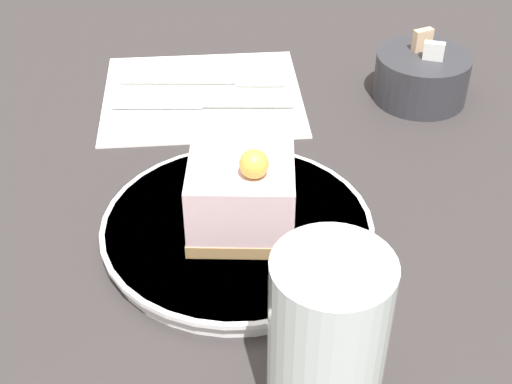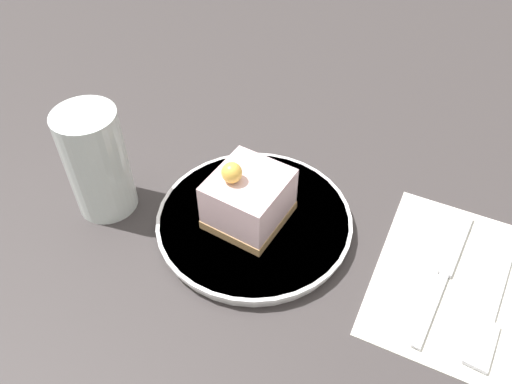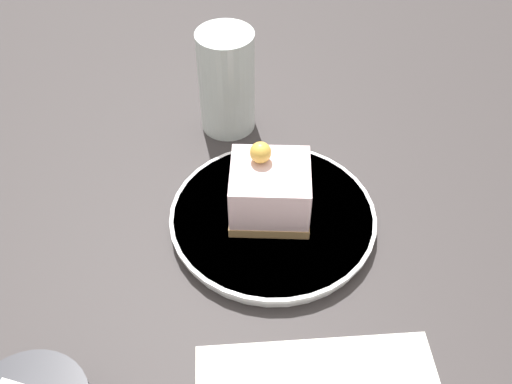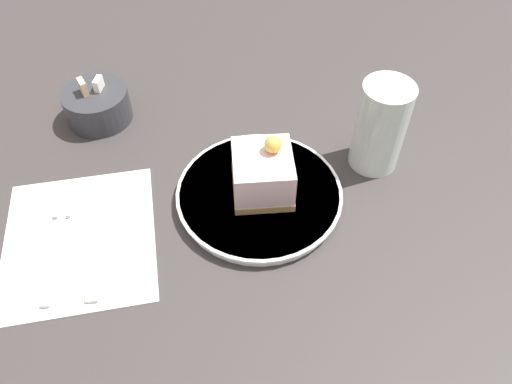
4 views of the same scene
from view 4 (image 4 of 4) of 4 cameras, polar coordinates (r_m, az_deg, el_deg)
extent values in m
plane|color=#383333|center=(0.63, 0.48, -2.98)|extent=(4.00, 4.00, 0.00)
cylinder|color=white|center=(0.64, 0.38, -0.40)|extent=(0.20, 0.20, 0.02)
cylinder|color=white|center=(0.64, 0.38, -0.05)|extent=(0.21, 0.21, 0.00)
cube|color=#AD8451|center=(0.63, 0.74, 0.65)|extent=(0.09, 0.09, 0.01)
cube|color=silver|center=(0.61, 0.77, 2.43)|extent=(0.08, 0.09, 0.05)
sphere|color=#EFB747|center=(0.59, 1.96, 5.46)|extent=(0.02, 0.02, 0.02)
cube|color=white|center=(0.64, -19.53, -5.08)|extent=(0.19, 0.21, 0.00)
cube|color=#B2B2B7|center=(0.63, -22.12, -7.12)|extent=(0.03, 0.12, 0.00)
cube|color=#B2B2B7|center=(0.68, -21.00, -0.96)|extent=(0.03, 0.06, 0.00)
cube|color=#B2B2B7|center=(0.61, -17.84, -8.10)|extent=(0.03, 0.09, 0.00)
cube|color=#B2B2B7|center=(0.66, -17.02, -1.42)|extent=(0.02, 0.09, 0.00)
cylinder|color=#333338|center=(0.78, -17.67, 9.44)|extent=(0.09, 0.09, 0.05)
cube|color=#D8B28C|center=(0.76, -19.16, 11.22)|extent=(0.01, 0.02, 0.02)
cube|color=white|center=(0.76, -17.55, 11.64)|extent=(0.02, 0.02, 0.02)
cylinder|color=silver|center=(0.67, 14.03, 7.27)|extent=(0.07, 0.07, 0.13)
camera|label=1|loc=(0.64, 46.74, 25.33)|focal=50.00mm
camera|label=2|loc=(0.73, -22.23, 41.07)|focal=35.00mm
camera|label=3|loc=(0.54, -53.59, 28.89)|focal=40.00mm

